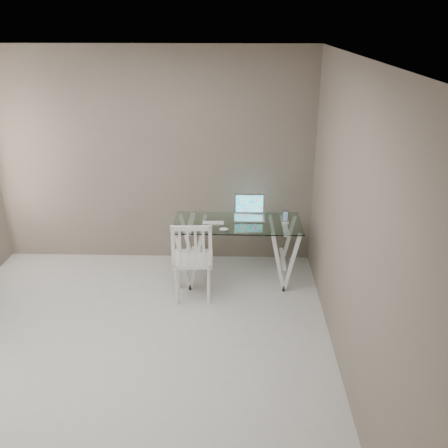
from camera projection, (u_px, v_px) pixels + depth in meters
The scene contains 7 objects.
room at pixel (99, 187), 4.01m from camera, with size 4.50×4.52×2.71m.
desk at pixel (237, 250), 5.99m from camera, with size 1.50×0.70×0.75m.
chair at pixel (192, 257), 5.49m from camera, with size 0.46×0.46×0.96m.
laptop at pixel (249, 212), 6.00m from camera, with size 0.37×0.30×0.26m.
keyboard at pixel (213, 223), 5.83m from camera, with size 0.27×0.11×0.01m, color silver.
mouse at pixel (224, 229), 5.62m from camera, with size 0.11×0.06×0.03m, color white.
phone_dock at pixel (285, 220), 5.83m from camera, with size 0.08×0.08×0.14m.
Camera 1 is at (1.06, -3.77, 2.98)m, focal length 40.00 mm.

